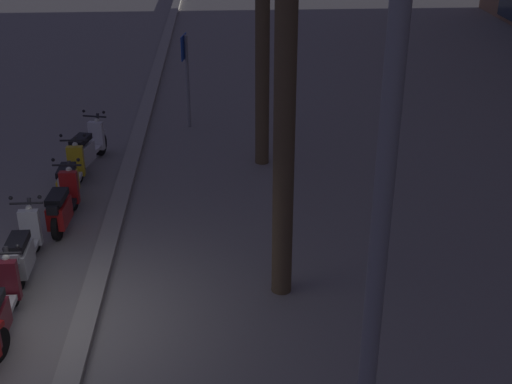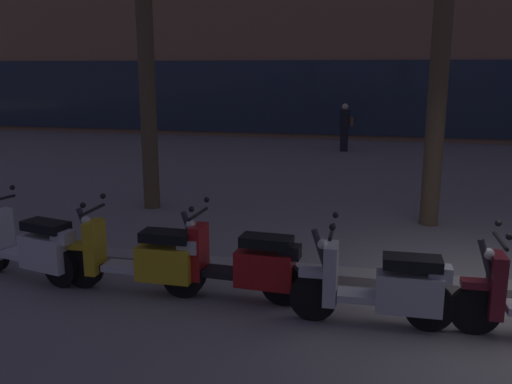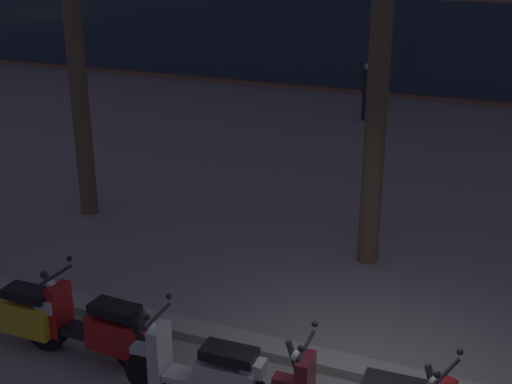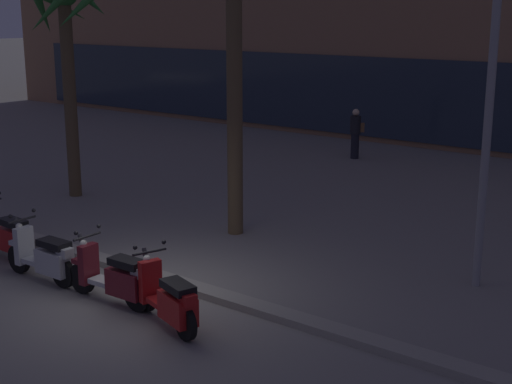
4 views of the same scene
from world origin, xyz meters
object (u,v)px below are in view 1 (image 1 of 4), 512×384
(scooter_yellow_last_in_row, at_px, (71,178))
(scooter_silver_far_back, at_px, (24,249))
(crossing_sign, at_px, (186,70))
(scooter_white_gap_after_mid, at_px, (87,149))
(street_lamp, at_px, (386,167))
(scooter_red_mid_rear, at_px, (63,205))

(scooter_yellow_last_in_row, xyz_separation_m, scooter_silver_far_back, (2.86, -0.23, -0.00))
(scooter_yellow_last_in_row, distance_m, crossing_sign, 4.85)
(scooter_white_gap_after_mid, bearing_deg, street_lamp, 21.68)
(scooter_yellow_last_in_row, distance_m, street_lamp, 10.55)
(scooter_silver_far_back, distance_m, street_lamp, 8.43)
(street_lamp, bearing_deg, scooter_white_gap_after_mid, -158.32)
(scooter_red_mid_rear, relative_size, crossing_sign, 0.73)
(scooter_red_mid_rear, distance_m, street_lamp, 9.49)
(scooter_yellow_last_in_row, height_order, scooter_silver_far_back, same)
(street_lamp, bearing_deg, scooter_silver_far_back, -143.34)
(scooter_red_mid_rear, relative_size, street_lamp, 0.24)
(scooter_yellow_last_in_row, distance_m, scooter_silver_far_back, 2.87)
(street_lamp, bearing_deg, scooter_red_mid_rear, -151.49)
(scooter_red_mid_rear, relative_size, scooter_silver_far_back, 1.00)
(scooter_silver_far_back, xyz_separation_m, crossing_sign, (-7.04, 2.47, 1.06))
(scooter_red_mid_rear, distance_m, crossing_sign, 5.93)
(scooter_yellow_last_in_row, distance_m, scooter_red_mid_rear, 1.25)
(scooter_yellow_last_in_row, relative_size, scooter_silver_far_back, 1.06)
(scooter_white_gap_after_mid, distance_m, crossing_sign, 3.54)
(scooter_white_gap_after_mid, xyz_separation_m, scooter_yellow_last_in_row, (1.58, -0.07, -0.01))
(scooter_red_mid_rear, bearing_deg, street_lamp, 28.51)
(scooter_white_gap_after_mid, distance_m, scooter_silver_far_back, 4.45)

